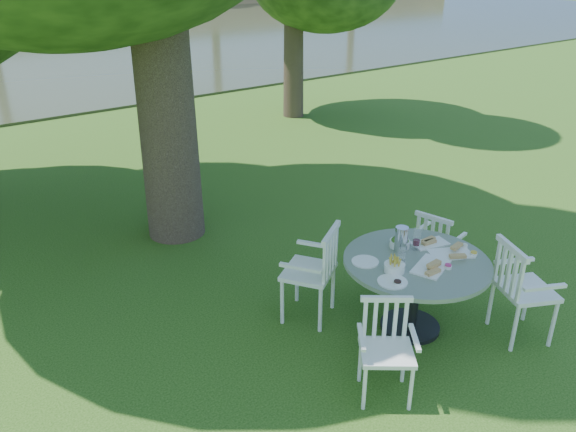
% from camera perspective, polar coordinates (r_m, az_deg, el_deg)
% --- Properties ---
extents(ground, '(140.00, 140.00, 0.00)m').
position_cam_1_polar(ground, '(5.94, 1.19, -8.13)').
color(ground, '#1B3F0D').
rests_on(ground, ground).
extents(table, '(1.32, 1.32, 0.74)m').
position_cam_1_polar(table, '(5.28, 12.81, -5.80)').
color(table, black).
rests_on(table, ground).
extents(chair_ne, '(0.47, 0.49, 0.83)m').
position_cam_1_polar(chair_ne, '(6.12, 14.72, -2.66)').
color(chair_ne, white).
rests_on(chair_ne, ground).
extents(chair_nw, '(0.65, 0.64, 0.96)m').
position_cam_1_polar(chair_nw, '(5.33, 3.09, -5.18)').
color(chair_nw, white).
rests_on(chair_nw, ground).
extents(chair_sw, '(0.56, 0.56, 0.81)m').
position_cam_1_polar(chair_sw, '(4.59, 9.90, -12.29)').
color(chair_sw, white).
rests_on(chair_sw, ground).
extents(chair_se, '(0.62, 0.63, 0.95)m').
position_cam_1_polar(chair_se, '(5.47, 22.27, -6.42)').
color(chair_se, white).
rests_on(chair_se, ground).
extents(tableware, '(1.16, 0.72, 0.24)m').
position_cam_1_polar(tableware, '(5.21, 12.19, -3.64)').
color(tableware, white).
rests_on(tableware, table).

